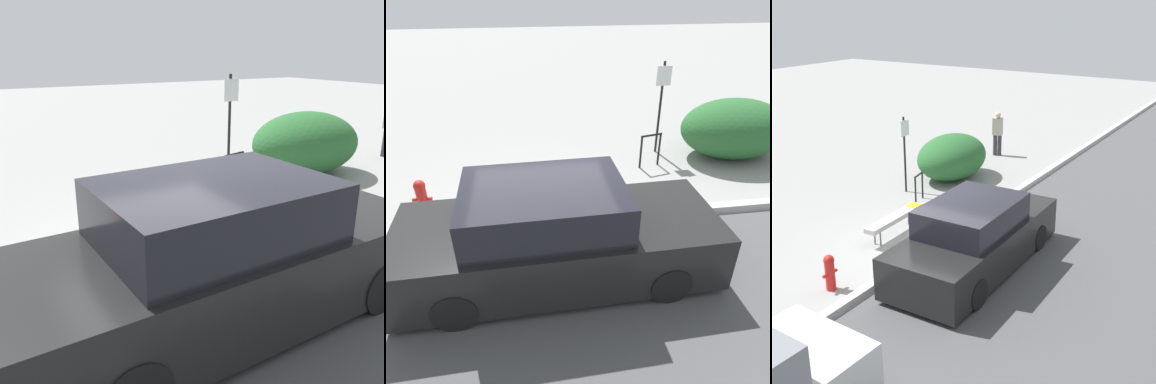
# 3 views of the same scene
# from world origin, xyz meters

# --- Properties ---
(ground_plane) EXTENTS (60.00, 60.00, 0.00)m
(ground_plane) POSITION_xyz_m (0.00, 0.00, 0.00)
(ground_plane) COLOR gray
(curb) EXTENTS (60.00, 0.20, 0.13)m
(curb) POSITION_xyz_m (0.00, 0.00, 0.07)
(curb) COLOR #B7B7B2
(curb) RESTS_ON ground_plane
(bench) EXTENTS (1.99, 0.39, 0.51)m
(bench) POSITION_xyz_m (0.54, 1.26, 0.44)
(bench) COLOR #515156
(bench) RESTS_ON ground_plane
(bike_rack) EXTENTS (0.55, 0.17, 0.83)m
(bike_rack) POSITION_xyz_m (2.71, 2.12, 0.50)
(bike_rack) COLOR black
(bike_rack) RESTS_ON ground_plane
(sign_post) EXTENTS (0.36, 0.08, 2.30)m
(sign_post) POSITION_xyz_m (3.16, 2.93, 1.38)
(sign_post) COLOR black
(sign_post) RESTS_ON ground_plane
(shrub_hedge) EXTENTS (2.71, 1.97, 1.45)m
(shrub_hedge) POSITION_xyz_m (4.97, 2.44, 0.72)
(shrub_hedge) COLOR #28602D
(shrub_hedge) RESTS_ON ground_plane
(parked_car_near) EXTENTS (4.77, 1.90, 1.57)m
(parked_car_near) POSITION_xyz_m (0.12, -1.30, 0.70)
(parked_car_near) COLOR black
(parked_car_near) RESTS_ON ground_plane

